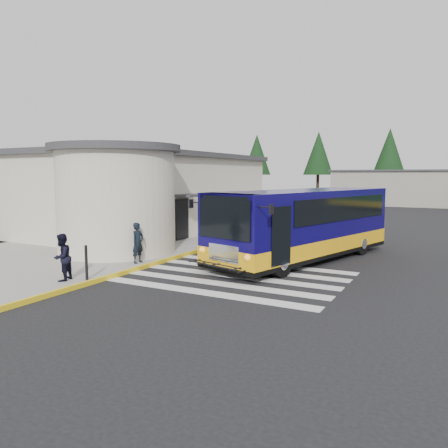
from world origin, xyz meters
The scene contains 9 objects.
ground centered at (0.00, 0.00, 0.00)m, with size 140.00×140.00×0.00m, color black.
sidewalk centered at (-9.00, 4.00, 0.07)m, with size 10.00×34.00×0.15m, color gray.
curb_strip centered at (-4.05, 4.00, 0.08)m, with size 0.12×34.00×0.16m, color yellow.
station_building centered at (-10.84, 6.91, 2.57)m, with size 12.70×18.70×4.80m.
crosswalk centered at (-0.50, -0.80, 0.01)m, with size 8.00×5.35×0.01m.
transit_bus centered at (0.85, 3.29, 1.43)m, with size 5.85×10.90×2.99m.
pedestrian_a centered at (-4.50, -1.12, 0.96)m, with size 0.59×0.39×1.62m, color black.
pedestrian_b centered at (-4.83, -4.61, 0.93)m, with size 0.76×0.59×1.57m, color black.
bollard centered at (-4.20, -4.16, 0.74)m, with size 0.10×0.10×1.17m, color black.
Camera 1 is at (6.55, -14.57, 3.65)m, focal length 35.00 mm.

